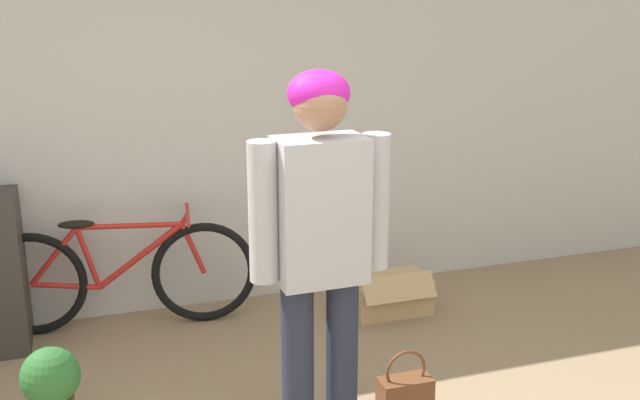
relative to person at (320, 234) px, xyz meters
name	(u,v)px	position (x,y,z in m)	size (l,w,h in m)	color
wall_back	(191,114)	(-0.25, 1.87, 0.24)	(8.00, 0.07, 2.60)	silver
person	(320,234)	(0.00, 0.00, 0.00)	(0.63, 0.26, 1.76)	#23283D
bicycle	(119,275)	(-0.78, 1.63, -0.71)	(1.70, 0.46, 0.74)	black
handbag	(405,396)	(0.48, 0.10, -0.93)	(0.27, 0.13, 0.38)	brown
cardboard_box	(389,294)	(0.92, 1.32, -0.94)	(0.52, 0.39, 0.30)	tan
potted_plant	(51,385)	(-1.18, 0.56, -0.82)	(0.28, 0.28, 0.43)	brown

